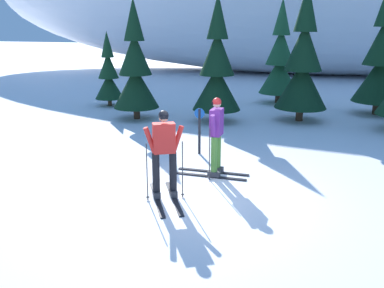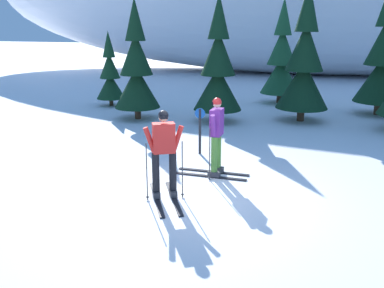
{
  "view_description": "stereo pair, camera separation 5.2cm",
  "coord_description": "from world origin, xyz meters",
  "px_view_note": "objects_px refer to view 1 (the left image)",
  "views": [
    {
      "loc": [
        2.17,
        -7.96,
        3.47
      ],
      "look_at": [
        -0.35,
        0.53,
        0.95
      ],
      "focal_mm": 40.28,
      "sensor_mm": 36.0,
      "label": 1
    },
    {
      "loc": [
        2.22,
        -7.95,
        3.47
      ],
      "look_at": [
        -0.35,
        0.53,
        0.95
      ],
      "focal_mm": 40.28,
      "sensor_mm": 36.0,
      "label": 2
    }
  ],
  "objects_px": {
    "skier_red_jacket": "(164,153)",
    "pine_tree_right": "(382,59)",
    "trail_marker_post": "(199,128)",
    "skier_purple_jacket": "(216,135)",
    "pine_tree_far_left": "(109,75)",
    "pine_tree_center": "(280,60)",
    "pine_tree_center_left": "(217,70)",
    "pine_tree_center_right": "(303,65)",
    "pine_tree_left": "(135,70)"
  },
  "relations": [
    {
      "from": "pine_tree_far_left",
      "to": "pine_tree_center_left",
      "type": "xyz_separation_m",
      "value": [
        5.08,
        -1.69,
        0.55
      ]
    },
    {
      "from": "pine_tree_center_left",
      "to": "pine_tree_right",
      "type": "distance_m",
      "value": 6.4
    },
    {
      "from": "pine_tree_left",
      "to": "trail_marker_post",
      "type": "distance_m",
      "value": 5.07
    },
    {
      "from": "pine_tree_left",
      "to": "pine_tree_center_right",
      "type": "height_order",
      "value": "pine_tree_center_right"
    },
    {
      "from": "pine_tree_center_right",
      "to": "pine_tree_right",
      "type": "relative_size",
      "value": 0.95
    },
    {
      "from": "pine_tree_center_left",
      "to": "pine_tree_center_right",
      "type": "height_order",
      "value": "pine_tree_center_right"
    },
    {
      "from": "pine_tree_center_left",
      "to": "pine_tree_center_right",
      "type": "xyz_separation_m",
      "value": [
        2.87,
        0.99,
        0.15
      ]
    },
    {
      "from": "skier_red_jacket",
      "to": "pine_tree_right",
      "type": "distance_m",
      "value": 11.35
    },
    {
      "from": "pine_tree_far_left",
      "to": "pine_tree_center_right",
      "type": "height_order",
      "value": "pine_tree_center_right"
    },
    {
      "from": "pine_tree_far_left",
      "to": "pine_tree_left",
      "type": "xyz_separation_m",
      "value": [
        2.15,
        -2.07,
        0.5
      ]
    },
    {
      "from": "skier_purple_jacket",
      "to": "pine_tree_far_left",
      "type": "bearing_deg",
      "value": 131.53
    },
    {
      "from": "skier_purple_jacket",
      "to": "pine_tree_center",
      "type": "relative_size",
      "value": 0.41
    },
    {
      "from": "skier_purple_jacket",
      "to": "pine_tree_far_left",
      "type": "xyz_separation_m",
      "value": [
        -6.38,
        7.2,
        0.34
      ]
    },
    {
      "from": "pine_tree_center",
      "to": "pine_tree_center_right",
      "type": "relative_size",
      "value": 0.93
    },
    {
      "from": "pine_tree_left",
      "to": "trail_marker_post",
      "type": "height_order",
      "value": "pine_tree_left"
    },
    {
      "from": "pine_tree_center_left",
      "to": "pine_tree_center",
      "type": "bearing_deg",
      "value": 68.13
    },
    {
      "from": "skier_red_jacket",
      "to": "pine_tree_center",
      "type": "xyz_separation_m",
      "value": [
        1.14,
        11.5,
        0.91
      ]
    },
    {
      "from": "skier_purple_jacket",
      "to": "pine_tree_right",
      "type": "distance_m",
      "value": 9.62
    },
    {
      "from": "skier_purple_jacket",
      "to": "pine_tree_center_left",
      "type": "height_order",
      "value": "pine_tree_center_left"
    },
    {
      "from": "trail_marker_post",
      "to": "pine_tree_left",
      "type": "bearing_deg",
      "value": 133.46
    },
    {
      "from": "skier_red_jacket",
      "to": "pine_tree_right",
      "type": "bearing_deg",
      "value": 63.47
    },
    {
      "from": "pine_tree_right",
      "to": "skier_purple_jacket",
      "type": "bearing_deg",
      "value": -117.21
    },
    {
      "from": "pine_tree_center_left",
      "to": "trail_marker_post",
      "type": "bearing_deg",
      "value": -83.18
    },
    {
      "from": "skier_red_jacket",
      "to": "pine_tree_far_left",
      "type": "bearing_deg",
      "value": 122.94
    },
    {
      "from": "pine_tree_far_left",
      "to": "pine_tree_center",
      "type": "distance_m",
      "value": 7.38
    },
    {
      "from": "pine_tree_left",
      "to": "pine_tree_right",
      "type": "xyz_separation_m",
      "value": [
        8.59,
        3.37,
        0.3
      ]
    },
    {
      "from": "pine_tree_center_right",
      "to": "pine_tree_center_left",
      "type": "bearing_deg",
      "value": -160.98
    },
    {
      "from": "skier_red_jacket",
      "to": "pine_tree_center_right",
      "type": "distance_m",
      "value": 8.47
    },
    {
      "from": "pine_tree_far_left",
      "to": "pine_tree_right",
      "type": "distance_m",
      "value": 10.85
    },
    {
      "from": "skier_red_jacket",
      "to": "pine_tree_center",
      "type": "relative_size",
      "value": 0.41
    },
    {
      "from": "pine_tree_far_left",
      "to": "pine_tree_center_left",
      "type": "height_order",
      "value": "pine_tree_center_left"
    },
    {
      "from": "pine_tree_far_left",
      "to": "pine_tree_center_left",
      "type": "relative_size",
      "value": 0.7
    },
    {
      "from": "pine_tree_center_left",
      "to": "trail_marker_post",
      "type": "xyz_separation_m",
      "value": [
        0.48,
        -3.98,
        -1.13
      ]
    },
    {
      "from": "skier_red_jacket",
      "to": "pine_tree_center_right",
      "type": "height_order",
      "value": "pine_tree_center_right"
    },
    {
      "from": "skier_purple_jacket",
      "to": "pine_tree_right",
      "type": "height_order",
      "value": "pine_tree_right"
    },
    {
      "from": "trail_marker_post",
      "to": "skier_purple_jacket",
      "type": "bearing_deg",
      "value": -61.99
    },
    {
      "from": "skier_purple_jacket",
      "to": "pine_tree_center",
      "type": "xyz_separation_m",
      "value": [
        0.47,
        9.9,
        0.9
      ]
    },
    {
      "from": "skier_purple_jacket",
      "to": "pine_tree_center_right",
      "type": "distance_m",
      "value": 6.77
    },
    {
      "from": "pine_tree_far_left",
      "to": "pine_tree_center_right",
      "type": "bearing_deg",
      "value": -5.02
    },
    {
      "from": "pine_tree_right",
      "to": "trail_marker_post",
      "type": "height_order",
      "value": "pine_tree_right"
    },
    {
      "from": "skier_purple_jacket",
      "to": "pine_tree_far_left",
      "type": "height_order",
      "value": "pine_tree_far_left"
    },
    {
      "from": "pine_tree_center",
      "to": "pine_tree_right",
      "type": "height_order",
      "value": "pine_tree_right"
    },
    {
      "from": "pine_tree_center_right",
      "to": "pine_tree_right",
      "type": "bearing_deg",
      "value": 35.53
    },
    {
      "from": "pine_tree_center_left",
      "to": "trail_marker_post",
      "type": "relative_size",
      "value": 3.51
    },
    {
      "from": "skier_purple_jacket",
      "to": "pine_tree_far_left",
      "type": "relative_size",
      "value": 0.59
    },
    {
      "from": "pine_tree_left",
      "to": "pine_tree_center",
      "type": "xyz_separation_m",
      "value": [
        4.69,
        4.77,
        0.06
      ]
    },
    {
      "from": "skier_red_jacket",
      "to": "skier_purple_jacket",
      "type": "relative_size",
      "value": 0.99
    },
    {
      "from": "skier_purple_jacket",
      "to": "pine_tree_far_left",
      "type": "distance_m",
      "value": 9.62
    },
    {
      "from": "pine_tree_right",
      "to": "pine_tree_far_left",
      "type": "bearing_deg",
      "value": -173.11
    },
    {
      "from": "pine_tree_far_left",
      "to": "trail_marker_post",
      "type": "height_order",
      "value": "pine_tree_far_left"
    }
  ]
}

